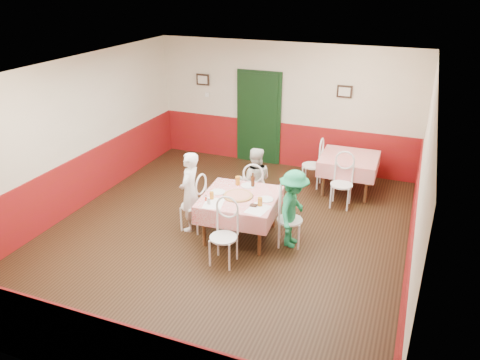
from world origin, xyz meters
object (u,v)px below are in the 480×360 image
(chair_second_b, at_px, (342,185))
(glass_c, at_px, (238,181))
(chair_right, at_px, (290,220))
(pizza, at_px, (238,195))
(chair_second_a, at_px, (312,165))
(chair_near, at_px, (223,238))
(glass_a, at_px, (212,195))
(glass_b, at_px, (260,202))
(beer_bottle, at_px, (253,181))
(wallet, at_px, (254,205))
(chair_far, at_px, (254,192))
(diner_left, at_px, (190,192))
(second_table, at_px, (348,174))
(chair_left, at_px, (193,206))
(diner_far, at_px, (255,181))
(main_table, at_px, (240,217))
(diner_right, at_px, (293,209))

(chair_second_b, relative_size, glass_c, 5.91)
(chair_right, height_order, pizza, chair_right)
(chair_second_a, distance_m, chair_second_b, 1.06)
(chair_near, height_order, glass_a, chair_near)
(chair_second_a, xyz_separation_m, glass_a, (-1.03, -2.77, 0.37))
(glass_b, bearing_deg, beer_bottle, 119.21)
(chair_second_b, bearing_deg, wallet, -118.67)
(beer_bottle, bearing_deg, wallet, -68.93)
(glass_c, bearing_deg, chair_right, -18.34)
(chair_far, relative_size, pizza, 1.88)
(chair_near, bearing_deg, diner_left, 140.26)
(chair_far, xyz_separation_m, pizza, (0.04, -0.87, 0.33))
(pizza, distance_m, wallet, 0.43)
(chair_right, bearing_deg, glass_a, 90.83)
(chair_right, distance_m, pizza, 0.94)
(second_table, bearing_deg, diner_left, -131.67)
(chair_left, distance_m, chair_right, 1.70)
(chair_far, relative_size, diner_far, 0.70)
(main_table, bearing_deg, glass_c, 116.43)
(glass_a, height_order, diner_left, diner_left)
(main_table, relative_size, chair_second_a, 1.36)
(glass_a, bearing_deg, chair_near, -52.14)
(chair_near, bearing_deg, chair_left, 138.62)
(chair_left, relative_size, glass_b, 6.44)
(glass_c, height_order, diner_left, diner_left)
(second_table, distance_m, wallet, 2.98)
(chair_second_b, relative_size, glass_a, 7.25)
(chair_second_a, height_order, glass_b, same)
(diner_left, bearing_deg, wallet, 77.37)
(chair_near, distance_m, diner_left, 1.26)
(chair_far, distance_m, wallet, 1.22)
(chair_near, bearing_deg, diner_far, 93.62)
(chair_right, distance_m, chair_far, 1.20)
(glass_a, xyz_separation_m, wallet, (0.72, 0.01, -0.05))
(chair_far, xyz_separation_m, chair_near, (0.12, -1.70, 0.00))
(chair_second_a, relative_size, beer_bottle, 3.85)
(glass_a, bearing_deg, main_table, 34.68)
(wallet, height_order, diner_right, diner_right)
(chair_right, bearing_deg, glass_b, 108.38)
(glass_c, xyz_separation_m, wallet, (0.53, -0.67, -0.07))
(chair_left, bearing_deg, glass_b, 85.81)
(diner_right, bearing_deg, second_table, -10.94)
(chair_right, height_order, glass_a, chair_right)
(pizza, xyz_separation_m, beer_bottle, (0.10, 0.44, 0.10))
(chair_second_a, bearing_deg, chair_right, 3.93)
(chair_right, height_order, chair_second_b, same)
(diner_far, bearing_deg, chair_left, 32.88)
(pizza, distance_m, diner_left, 0.88)
(glass_b, bearing_deg, chair_second_b, 63.83)
(pizza, xyz_separation_m, glass_b, (0.45, -0.19, 0.05))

